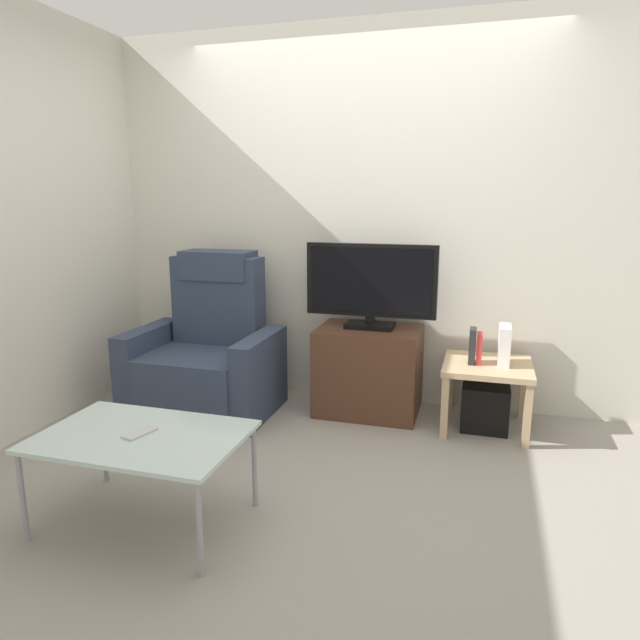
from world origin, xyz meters
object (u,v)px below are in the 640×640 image
(book_middle, at_px, (479,348))
(tv_stand, at_px, (369,370))
(coffee_table, at_px, (142,440))
(recliner_armchair, at_px, (207,356))
(cell_phone, at_px, (140,433))
(side_table, at_px, (487,373))
(subwoofer_box, at_px, (485,406))
(game_console, at_px, (504,345))
(television, at_px, (371,284))
(book_leftmost, at_px, (472,346))

(book_middle, bearing_deg, tv_stand, 173.34)
(coffee_table, bearing_deg, recliner_armchair, 106.16)
(cell_phone, bearing_deg, coffee_table, 8.47)
(side_table, bearing_deg, subwoofer_box, 45.00)
(game_console, relative_size, cell_phone, 1.64)
(tv_stand, bearing_deg, television, 90.00)
(tv_stand, height_order, recliner_armchair, recliner_armchair)
(recliner_armchair, xyz_separation_m, cell_phone, (0.40, -1.39, 0.06))
(book_middle, distance_m, coffee_table, 2.09)
(book_middle, relative_size, cell_phone, 1.31)
(side_table, relative_size, book_middle, 2.75)
(side_table, relative_size, game_console, 2.19)
(side_table, distance_m, book_middle, 0.18)
(tv_stand, xyz_separation_m, coffee_table, (-0.69, -1.62, 0.11))
(tv_stand, bearing_deg, side_table, -4.70)
(book_leftmost, height_order, book_middle, book_leftmost)
(recliner_armchair, distance_m, book_middle, 1.83)
(subwoofer_box, distance_m, cell_phone, 2.16)
(tv_stand, relative_size, subwoofer_box, 2.35)
(side_table, height_order, subwoofer_box, side_table)
(television, distance_m, side_table, 0.94)
(television, bearing_deg, book_middle, -8.15)
(tv_stand, distance_m, subwoofer_box, 0.79)
(recliner_armchair, distance_m, game_console, 1.98)
(subwoofer_box, bearing_deg, game_console, 6.34)
(side_table, bearing_deg, book_middle, -160.84)
(book_leftmost, bearing_deg, coffee_table, -131.64)
(coffee_table, bearing_deg, book_leftmost, 48.36)
(tv_stand, bearing_deg, book_middle, -6.66)
(subwoofer_box, distance_m, game_console, 0.42)
(book_leftmost, bearing_deg, side_table, 11.31)
(television, relative_size, side_table, 1.62)
(television, height_order, book_middle, television)
(television, relative_size, book_leftmost, 3.90)
(tv_stand, xyz_separation_m, game_console, (0.86, -0.05, 0.26))
(book_middle, xyz_separation_m, cell_phone, (-1.42, -1.54, -0.09))
(tv_stand, distance_m, television, 0.59)
(book_middle, bearing_deg, subwoofer_box, 19.16)
(tv_stand, relative_size, coffee_table, 0.76)
(subwoofer_box, xyz_separation_m, book_middle, (-0.06, -0.02, 0.38))
(cell_phone, bearing_deg, tv_stand, 82.66)
(television, xyz_separation_m, book_middle, (0.72, -0.10, -0.36))
(subwoofer_box, bearing_deg, tv_stand, 175.30)
(television, xyz_separation_m, book_leftmost, (0.67, -0.10, -0.35))
(recliner_armchair, height_order, game_console, recliner_armchair)
(recliner_armchair, relative_size, coffee_table, 1.20)
(subwoofer_box, bearing_deg, side_table, -135.00)
(game_console, bearing_deg, recliner_armchair, -175.02)
(subwoofer_box, bearing_deg, coffee_table, -133.29)
(book_middle, height_order, game_console, game_console)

